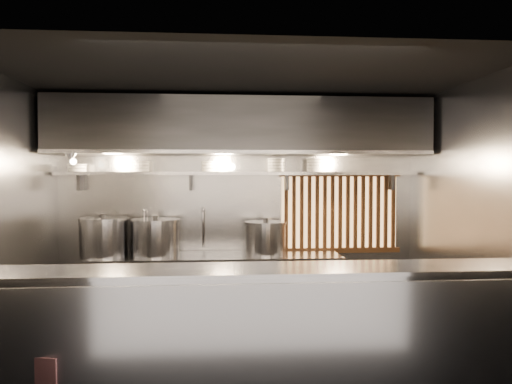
{
  "coord_description": "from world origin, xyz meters",
  "views": [
    {
      "loc": [
        -0.29,
        -4.85,
        1.87
      ],
      "look_at": [
        0.14,
        0.55,
        1.68
      ],
      "focal_mm": 35.0,
      "sensor_mm": 36.0,
      "label": 1
    }
  ],
  "objects": [
    {
      "name": "wall_left",
      "position": [
        -2.25,
        0.0,
        1.4
      ],
      "size": [
        0.0,
        3.0,
        3.0
      ],
      "primitive_type": "plane",
      "rotation": [
        1.57,
        0.0,
        1.57
      ],
      "color": "gray",
      "rests_on": "floor"
    },
    {
      "name": "faucet_left",
      "position": [
        -1.15,
        1.37,
        1.31
      ],
      "size": [
        0.04,
        0.3,
        0.5
      ],
      "color": "silver",
      "rests_on": "wall_back"
    },
    {
      "name": "bowl_stack_3",
      "position": [
        0.46,
        1.32,
        1.98
      ],
      "size": [
        0.23,
        0.23,
        0.17
      ],
      "color": "silver",
      "rests_on": "bowl_shelf"
    },
    {
      "name": "pendant_bulb",
      "position": [
        -0.1,
        1.2,
        1.96
      ],
      "size": [
        0.09,
        0.09,
        0.19
      ],
      "color": "#2D2D30",
      "rests_on": "exhaust_hood"
    },
    {
      "name": "exhaust_hood",
      "position": [
        0.0,
        1.1,
        2.42
      ],
      "size": [
        4.4,
        0.81,
        0.65
      ],
      "color": "#2D2D30",
      "rests_on": "ceiling"
    },
    {
      "name": "bowl_stack_0",
      "position": [
        -1.96,
        1.32,
        1.95
      ],
      "size": [
        0.23,
        0.23,
        0.09
      ],
      "color": "silver",
      "rests_on": "bowl_shelf"
    },
    {
      "name": "red_placard",
      "position": [
        -1.55,
        -1.22,
        0.38
      ],
      "size": [
        0.25,
        0.08,
        0.35
      ],
      "primitive_type": "cube",
      "rotation": [
        0.0,
        0.0,
        -0.25
      ],
      "color": "#B11223",
      "rests_on": "serving_counter"
    },
    {
      "name": "faucet_right",
      "position": [
        -0.45,
        1.37,
        1.31
      ],
      "size": [
        0.04,
        0.3,
        0.5
      ],
      "color": "silver",
      "rests_on": "wall_back"
    },
    {
      "name": "bowl_shelf",
      "position": [
        0.0,
        1.32,
        1.88
      ],
      "size": [
        4.4,
        0.34,
        0.04
      ],
      "primitive_type": "cube",
      "color": "#939398",
      "rests_on": "wall_back"
    },
    {
      "name": "ceiling",
      "position": [
        0.0,
        0.0,
        2.8
      ],
      "size": [
        4.5,
        4.5,
        0.0
      ],
      "primitive_type": "plane",
      "rotation": [
        3.14,
        0.0,
        0.0
      ],
      "color": "black",
      "rests_on": "wall_back"
    },
    {
      "name": "wall_back",
      "position": [
        0.0,
        1.5,
        1.4
      ],
      "size": [
        4.5,
        0.0,
        4.5
      ],
      "primitive_type": "plane",
      "rotation": [
        1.57,
        0.0,
        0.0
      ],
      "color": "gray",
      "rests_on": "floor"
    },
    {
      "name": "cooking_bench",
      "position": [
        -0.3,
        1.13,
        0.45
      ],
      "size": [
        3.0,
        0.7,
        0.9
      ],
      "primitive_type": "cube",
      "color": "#939398",
      "rests_on": "floor"
    },
    {
      "name": "stock_pot_mid",
      "position": [
        -1.62,
        1.15,
        1.13
      ],
      "size": [
        0.71,
        0.71,
        0.5
      ],
      "rotation": [
        0.0,
        0.0,
        -0.23
      ],
      "color": "#939398",
      "rests_on": "cooking_bench"
    },
    {
      "name": "wall_right",
      "position": [
        2.25,
        0.0,
        1.4
      ],
      "size": [
        0.0,
        3.0,
        3.0
      ],
      "primitive_type": "plane",
      "rotation": [
        1.57,
        0.0,
        -1.57
      ],
      "color": "gray",
      "rests_on": "floor"
    },
    {
      "name": "bowl_stack_2",
      "position": [
        -0.37,
        1.32,
        1.97
      ],
      "size": [
        0.21,
        0.21,
        0.13
      ],
      "color": "silver",
      "rests_on": "bowl_shelf"
    },
    {
      "name": "heat_lamp",
      "position": [
        -1.9,
        0.85,
        2.07
      ],
      "size": [
        0.25,
        0.35,
        0.2
      ],
      "color": "#939398",
      "rests_on": "exhaust_hood"
    },
    {
      "name": "serving_counter",
      "position": [
        0.0,
        -0.96,
        0.57
      ],
      "size": [
        4.5,
        0.56,
        1.13
      ],
      "color": "#939398",
      "rests_on": "floor"
    },
    {
      "name": "bowl_stack_1",
      "position": [
        -1.21,
        1.32,
        1.97
      ],
      "size": [
        0.23,
        0.23,
        0.13
      ],
      "color": "silver",
      "rests_on": "bowl_shelf"
    },
    {
      "name": "bowl_stack_4",
      "position": [
        0.95,
        1.32,
        1.98
      ],
      "size": [
        0.23,
        0.23,
        0.17
      ],
      "color": "silver",
      "rests_on": "bowl_shelf"
    },
    {
      "name": "wood_screen",
      "position": [
        1.3,
        1.45,
        1.38
      ],
      "size": [
        1.56,
        0.09,
        1.04
      ],
      "color": "#F4B86E",
      "rests_on": "wall_back"
    },
    {
      "name": "stock_pot_left",
      "position": [
        -1.02,
        1.15,
        1.12
      ],
      "size": [
        0.61,
        0.61,
        0.48
      ],
      "rotation": [
        0.0,
        0.0,
        -0.03
      ],
      "color": "#939398",
      "rests_on": "cooking_bench"
    },
    {
      "name": "floor",
      "position": [
        0.0,
        0.0,
        0.0
      ],
      "size": [
        4.5,
        4.5,
        0.0
      ],
      "primitive_type": "plane",
      "color": "black",
      "rests_on": "ground"
    },
    {
      "name": "stock_pot_right",
      "position": [
        0.31,
        1.13,
        1.1
      ],
      "size": [
        0.64,
        0.64,
        0.44
      ],
      "rotation": [
        0.0,
        0.0,
        0.31
      ],
      "color": "#939398",
      "rests_on": "cooking_bench"
    }
  ]
}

